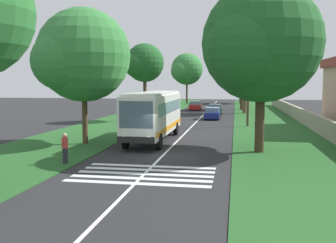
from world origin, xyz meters
TOP-DOWN VIEW (x-y plane):
  - ground at (0.00, 0.00)m, footprint 160.00×160.00m
  - grass_verge_left at (15.00, 8.20)m, footprint 120.00×8.00m
  - grass_verge_right at (15.00, -8.20)m, footprint 120.00×8.00m
  - centre_line at (15.00, 0.00)m, footprint 110.00×0.16m
  - coach_bus at (6.20, 1.80)m, footprint 11.16×2.62m
  - zebra_crossing at (-4.65, 0.00)m, footprint 4.05×6.80m
  - trailing_car_0 at (24.54, -1.59)m, footprint 4.30×1.78m
  - trailing_car_1 at (31.85, -1.56)m, footprint 4.30×1.78m
  - trailing_car_2 at (40.01, 2.08)m, footprint 4.30×1.78m
  - roadside_tree_left_1 at (60.23, 6.18)m, footprint 8.15×6.78m
  - roadside_tree_left_2 at (20.86, 6.10)m, footprint 5.09×4.43m
  - roadside_tree_left_3 at (3.70, 6.52)m, footprint 7.62×6.67m
  - roadside_tree_right_0 at (60.47, -5.16)m, footprint 8.59×6.80m
  - roadside_tree_right_1 at (2.61, -5.73)m, footprint 9.12×7.49m
  - roadside_tree_right_2 at (33.85, -5.46)m, footprint 7.24×5.97m
  - roadside_tree_right_3 at (41.40, -5.13)m, footprint 6.41×5.16m
  - utility_pole at (17.08, -5.58)m, footprint 0.24×1.40m
  - roadside_wall at (20.00, -11.60)m, footprint 70.00×0.40m
  - pedestrian at (-3.12, 4.84)m, footprint 0.34×0.34m

SIDE VIEW (x-z plane):
  - ground at x=0.00m, z-range 0.00..0.00m
  - zebra_crossing at x=-4.65m, z-range 0.00..0.01m
  - centre_line at x=15.00m, z-range 0.00..0.01m
  - grass_verge_left at x=15.00m, z-range 0.00..0.04m
  - grass_verge_right at x=15.00m, z-range 0.00..0.04m
  - trailing_car_0 at x=24.54m, z-range -0.05..1.38m
  - trailing_car_1 at x=31.85m, z-range -0.05..1.38m
  - trailing_car_2 at x=40.01m, z-range -0.05..1.38m
  - roadside_wall at x=20.00m, z-range 0.04..1.56m
  - pedestrian at x=-3.12m, z-range 0.06..1.75m
  - coach_bus at x=6.20m, z-range 0.28..4.01m
  - utility_pole at x=17.08m, z-range 0.18..8.64m
  - roadside_tree_right_0 at x=60.47m, z-range 1.25..10.91m
  - roadside_tree_left_3 at x=3.70m, z-range 1.40..11.10m
  - roadside_tree_left_2 at x=20.86m, z-range 2.14..11.02m
  - roadside_tree_right_3 at x=41.40m, z-range 1.98..11.28m
  - roadside_tree_right_1 at x=2.61m, z-range 1.40..12.04m
  - roadside_tree_left_1 at x=60.23m, z-range 1.78..12.42m
  - roadside_tree_right_2 at x=33.85m, z-range 2.09..12.53m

